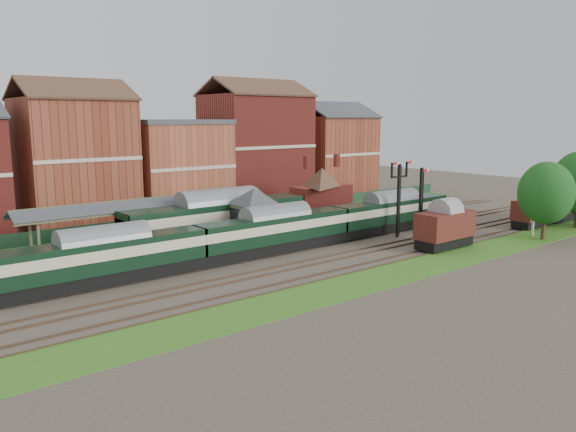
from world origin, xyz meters
TOP-DOWN VIEW (x-y plane):
  - ground at (0.00, 0.00)m, footprint 160.00×160.00m
  - grass_back at (0.00, 16.00)m, footprint 90.00×4.50m
  - grass_front at (0.00, -12.00)m, footprint 90.00×5.00m
  - fence at (0.00, 18.00)m, footprint 90.00×0.12m
  - platform at (-5.00, 9.75)m, footprint 55.00×3.40m
  - signal_box at (-3.00, 3.25)m, footprint 5.40×5.40m
  - brick_hut at (5.00, 3.25)m, footprint 3.20×2.64m
  - station_building at (12.00, 9.75)m, footprint 8.10×8.10m
  - canopy at (-11.00, 9.75)m, footprint 26.00×3.89m
  - semaphore_bracket at (12.04, -2.50)m, footprint 3.60×0.25m
  - semaphore_siding at (10.02, -7.00)m, footprint 1.23×0.25m
  - yard_lamp at (24.00, -11.50)m, footprint 2.60×0.22m
  - town_backdrop at (-0.18, 25.00)m, footprint 69.00×10.00m
  - dmu_train at (-2.82, 0.00)m, footprint 50.18×2.64m
  - platform_railcar at (-5.19, 6.50)m, footprint 20.38×3.21m
  - goods_van_a at (11.43, -9.00)m, footprint 6.44×2.79m
  - goods_van_b at (28.61, -9.00)m, footprint 5.75×2.49m
  - goods_van_c at (35.56, -9.00)m, footprint 6.89×2.98m
  - tree_far at (22.90, -13.23)m, footprint 5.71×5.71m

SIDE VIEW (x-z plane):
  - ground at x=0.00m, z-range 0.00..0.00m
  - grass_back at x=0.00m, z-range 0.00..0.06m
  - grass_front at x=0.00m, z-range 0.00..0.06m
  - platform at x=-5.00m, z-range 0.00..1.00m
  - fence at x=0.00m, z-range 0.00..1.50m
  - brick_hut at x=5.00m, z-range -0.28..2.67m
  - goods_van_b at x=28.61m, z-range 0.25..3.73m
  - goods_van_a at x=11.43m, z-range 0.26..4.17m
  - dmu_train at x=-2.82m, z-range 0.34..4.19m
  - goods_van_c at x=35.56m, z-range 0.26..4.44m
  - platform_railcar at x=-5.19m, z-range 0.38..5.07m
  - signal_box at x=-3.00m, z-range 0.19..6.19m
  - station_building at x=12.00m, z-range 1.01..6.91m
  - yard_lamp at x=24.00m, z-range 0.49..7.49m
  - semaphore_siding at x=10.02m, z-range 0.16..8.16m
  - canopy at x=-11.00m, z-range 2.54..6.62m
  - semaphore_bracket at x=12.04m, z-range 0.54..8.72m
  - tree_far at x=22.90m, z-range 0.87..9.21m
  - town_backdrop at x=-0.18m, z-range -1.00..15.00m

